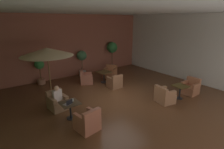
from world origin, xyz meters
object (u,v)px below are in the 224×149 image
(cafe_table_mid_center, at_px, (180,89))
(patio_umbrella_tall_red, at_px, (47,52))
(cafe_table_front_left, at_px, (70,106))
(armchair_mid_center_east, at_px, (190,88))
(open_laptop, at_px, (68,103))
(cafe_table_front_right, at_px, (104,74))
(armchair_front_left_north, at_px, (57,102))
(patron_blue_shirt, at_px, (57,94))
(armchair_front_right_south, at_px, (86,78))
(armchair_front_left_east, at_px, (88,122))
(armchair_front_right_east, at_px, (110,73))
(potted_tree_mid_right, at_px, (82,59))
(potted_tree_left_corner, at_px, (112,50))
(potted_tree_mid_left, at_px, (40,69))
(armchair_front_right_north, at_px, (115,82))
(iced_drink_cup, at_px, (73,100))
(armchair_mid_center_north, at_px, (164,96))

(cafe_table_mid_center, relative_size, patio_umbrella_tall_red, 0.28)
(cafe_table_front_left, relative_size, patio_umbrella_tall_red, 0.28)
(armchair_mid_center_east, height_order, open_laptop, open_laptop)
(cafe_table_front_right, relative_size, armchair_mid_center_east, 0.95)
(armchair_front_left_north, height_order, cafe_table_mid_center, armchair_front_left_north)
(patron_blue_shirt, bearing_deg, armchair_front_right_south, 41.08)
(armchair_front_left_north, distance_m, armchair_mid_center_east, 6.80)
(patio_umbrella_tall_red, bearing_deg, cafe_table_front_right, 0.68)
(open_laptop, bearing_deg, armchair_front_left_east, -74.79)
(armchair_front_right_east, bearing_deg, armchair_front_right_south, -177.29)
(potted_tree_mid_right, bearing_deg, potted_tree_left_corner, 0.57)
(armchair_front_left_east, relative_size, armchair_mid_center_east, 1.01)
(potted_tree_left_corner, relative_size, open_laptop, 5.89)
(armchair_front_left_east, height_order, armchair_front_right_south, armchair_front_right_south)
(cafe_table_mid_center, bearing_deg, potted_tree_mid_left, 128.72)
(armchair_front_right_south, xyz_separation_m, patio_umbrella_tall_red, (-2.34, -0.56, 1.97))
(armchair_front_left_north, bearing_deg, armchair_front_right_north, 9.05)
(armchair_front_right_south, bearing_deg, armchair_front_left_east, -117.27)
(patron_blue_shirt, bearing_deg, iced_drink_cup, -75.02)
(cafe_table_front_right, height_order, patio_umbrella_tall_red, patio_umbrella_tall_red)
(armchair_front_right_north, bearing_deg, open_laptop, -153.33)
(cafe_table_mid_center, height_order, armchair_mid_center_east, armchair_mid_center_east)
(potted_tree_mid_left, distance_m, iced_drink_cup, 4.76)
(armchair_front_right_north, height_order, patron_blue_shirt, patron_blue_shirt)
(potted_tree_mid_right, bearing_deg, armchair_mid_center_north, -78.67)
(potted_tree_left_corner, xyz_separation_m, potted_tree_mid_left, (-5.43, -0.04, -0.60))
(armchair_front_left_north, xyz_separation_m, armchair_front_right_north, (3.60, 0.57, -0.00))
(armchair_front_right_south, bearing_deg, iced_drink_cup, -125.32)
(open_laptop, bearing_deg, patron_blue_shirt, 91.53)
(armchair_front_left_east, distance_m, armchair_front_right_south, 4.98)
(armchair_front_right_east, relative_size, potted_tree_mid_right, 0.59)
(armchair_front_left_east, xyz_separation_m, open_laptop, (-0.27, 1.00, 0.41))
(armchair_front_right_north, relative_size, armchair_front_right_east, 0.76)
(armchair_front_right_north, height_order, armchair_mid_center_east, armchair_mid_center_east)
(armchair_mid_center_north, height_order, potted_tree_mid_left, potted_tree_mid_left)
(potted_tree_mid_right, bearing_deg, iced_drink_cup, -120.82)
(armchair_front_right_south, height_order, cafe_table_mid_center, armchair_front_right_south)
(cafe_table_front_left, xyz_separation_m, cafe_table_mid_center, (5.18, -1.46, -0.02))
(potted_tree_mid_left, bearing_deg, cafe_table_front_left, -91.86)
(armchair_front_right_south, bearing_deg, patron_blue_shirt, -138.92)
(cafe_table_front_right, relative_size, armchair_front_right_east, 0.77)
(patio_umbrella_tall_red, distance_m, open_laptop, 3.27)
(cafe_table_front_right, height_order, cafe_table_mid_center, same)
(armchair_front_left_north, distance_m, potted_tree_mid_right, 4.93)
(armchair_front_left_north, bearing_deg, armchair_front_left_east, -82.08)
(cafe_table_front_left, distance_m, cafe_table_mid_center, 5.38)
(armchair_front_right_east, xyz_separation_m, potted_tree_mid_right, (-1.41, 1.41, 0.87))
(armchair_mid_center_east, relative_size, patio_umbrella_tall_red, 0.33)
(armchair_front_left_east, height_order, armchair_mid_center_east, armchair_front_left_east)
(armchair_front_right_north, height_order, iced_drink_cup, armchair_front_right_north)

